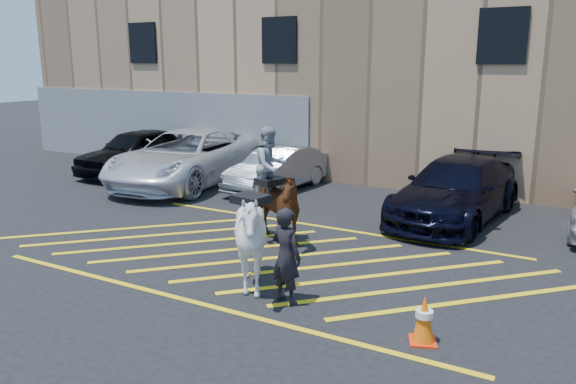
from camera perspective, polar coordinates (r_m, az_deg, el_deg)
The scene contains 11 objects.
ground at distance 11.83m, azimuth -0.82°, elevation -6.29°, with size 90.00×90.00×0.00m, color black.
car_black_suv at distance 20.76m, azimuth -15.10°, elevation 4.03°, with size 1.88×4.68×1.60m, color black.
car_white_pickup at distance 18.53m, azimuth -10.22°, elevation 3.47°, with size 2.92×6.33×1.76m, color silver.
car_silver_sedan at distance 17.47m, azimuth -1.04°, elevation 2.37°, with size 1.40×4.03×1.33m, color gray.
car_blue_suv at distance 14.79m, azimuth 16.71°, elevation 0.22°, with size 2.15×5.28×1.53m, color black.
handler at distance 9.27m, azimuth -0.19°, elevation -6.51°, with size 0.60×0.39×1.64m, color black.
warehouse at distance 22.37m, azimuth 14.93°, elevation 12.02°, with size 32.42×10.20×7.30m.
hatching_zone at distance 11.58m, azimuth -1.56°, elevation -6.70°, with size 12.60×5.12×0.01m.
mounted_bay at distance 12.24m, azimuth -1.79°, elevation -0.52°, with size 2.14×1.47×2.58m.
saddled_white at distance 9.73m, azimuth -3.78°, elevation -4.85°, with size 1.76×1.91×1.87m.
traffic_cone at distance 8.41m, azimuth 13.66°, elevation -12.40°, with size 0.49×0.49×0.73m.
Camera 1 is at (5.55, -9.67, 3.95)m, focal length 35.00 mm.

